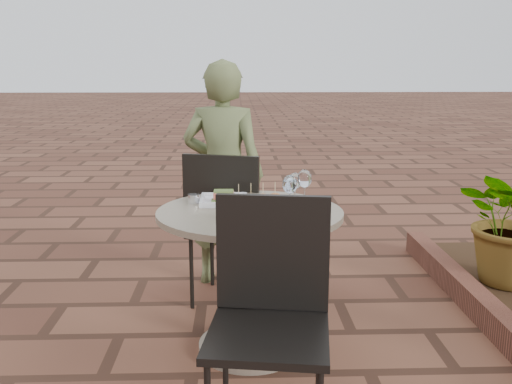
{
  "coord_description": "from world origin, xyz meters",
  "views": [
    {
      "loc": [
        0.21,
        -2.41,
        1.41
      ],
      "look_at": [
        0.31,
        0.25,
        0.82
      ],
      "focal_mm": 40.0,
      "sensor_mm": 36.0,
      "label": 1
    }
  ],
  "objects_px": {
    "plate_salmon": "(224,199)",
    "chair_far": "(227,217)",
    "plate_sliders": "(257,206)",
    "chair_near": "(270,300)",
    "plate_tuna": "(259,218)",
    "cafe_table": "(250,259)",
    "diner": "(223,175)"
  },
  "relations": [
    {
      "from": "chair_far",
      "to": "plate_sliders",
      "type": "distance_m",
      "value": 0.68
    },
    {
      "from": "chair_far",
      "to": "chair_near",
      "type": "bearing_deg",
      "value": 114.63
    },
    {
      "from": "cafe_table",
      "to": "plate_salmon",
      "type": "bearing_deg",
      "value": 128.71
    },
    {
      "from": "chair_far",
      "to": "cafe_table",
      "type": "bearing_deg",
      "value": 118.5
    },
    {
      "from": "plate_tuna",
      "to": "diner",
      "type": "bearing_deg",
      "value": 99.11
    },
    {
      "from": "diner",
      "to": "plate_tuna",
      "type": "height_order",
      "value": "diner"
    },
    {
      "from": "plate_salmon",
      "to": "plate_sliders",
      "type": "height_order",
      "value": "plate_sliders"
    },
    {
      "from": "plate_sliders",
      "to": "chair_far",
      "type": "bearing_deg",
      "value": 103.96
    },
    {
      "from": "chair_near",
      "to": "plate_tuna",
      "type": "height_order",
      "value": "chair_near"
    },
    {
      "from": "cafe_table",
      "to": "plate_tuna",
      "type": "bearing_deg",
      "value": -80.02
    },
    {
      "from": "plate_salmon",
      "to": "plate_tuna",
      "type": "relative_size",
      "value": 0.61
    },
    {
      "from": "plate_sliders",
      "to": "plate_tuna",
      "type": "xyz_separation_m",
      "value": [
        0.0,
        -0.14,
        -0.02
      ]
    },
    {
      "from": "diner",
      "to": "chair_near",
      "type": "bearing_deg",
      "value": 110.51
    },
    {
      "from": "chair_near",
      "to": "diner",
      "type": "bearing_deg",
      "value": 105.48
    },
    {
      "from": "chair_far",
      "to": "plate_salmon",
      "type": "xyz_separation_m",
      "value": [
        -0.01,
        -0.4,
        0.2
      ]
    },
    {
      "from": "plate_salmon",
      "to": "plate_sliders",
      "type": "bearing_deg",
      "value": -54.69
    },
    {
      "from": "diner",
      "to": "chair_far",
      "type": "bearing_deg",
      "value": 106.78
    },
    {
      "from": "cafe_table",
      "to": "chair_near",
      "type": "xyz_separation_m",
      "value": [
        0.06,
        -0.66,
        0.07
      ]
    },
    {
      "from": "plate_salmon",
      "to": "chair_far",
      "type": "bearing_deg",
      "value": 89.1
    },
    {
      "from": "chair_far",
      "to": "plate_salmon",
      "type": "distance_m",
      "value": 0.44
    },
    {
      "from": "plate_tuna",
      "to": "chair_near",
      "type": "bearing_deg",
      "value": -86.94
    },
    {
      "from": "plate_tuna",
      "to": "plate_salmon",
      "type": "bearing_deg",
      "value": 114.19
    },
    {
      "from": "plate_sliders",
      "to": "plate_tuna",
      "type": "bearing_deg",
      "value": -88.31
    },
    {
      "from": "diner",
      "to": "plate_salmon",
      "type": "bearing_deg",
      "value": 104.45
    },
    {
      "from": "chair_far",
      "to": "plate_tuna",
      "type": "distance_m",
      "value": 0.8
    },
    {
      "from": "cafe_table",
      "to": "chair_far",
      "type": "bearing_deg",
      "value": 102.43
    },
    {
      "from": "chair_near",
      "to": "plate_tuna",
      "type": "bearing_deg",
      "value": 101.13
    },
    {
      "from": "plate_sliders",
      "to": "diner",
      "type": "bearing_deg",
      "value": 100.13
    },
    {
      "from": "plate_tuna",
      "to": "cafe_table",
      "type": "bearing_deg",
      "value": 99.98
    },
    {
      "from": "chair_near",
      "to": "plate_sliders",
      "type": "distance_m",
      "value": 0.63
    },
    {
      "from": "chair_far",
      "to": "plate_salmon",
      "type": "relative_size",
      "value": 3.92
    },
    {
      "from": "chair_far",
      "to": "plate_salmon",
      "type": "bearing_deg",
      "value": 105.17
    }
  ]
}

